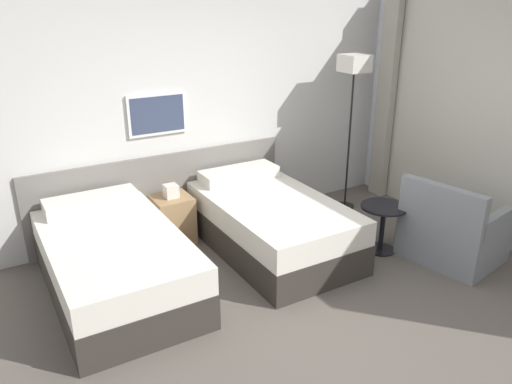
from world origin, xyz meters
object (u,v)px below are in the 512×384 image
nightstand (173,218)px  side_table (383,219)px  bed_near_window (271,224)px  armchair (452,233)px  floor_lamp (354,75)px  bed_near_door (115,263)px

nightstand → side_table: nightstand is taller
bed_near_window → armchair: bearing=-37.1°
floor_lamp → bed_near_window: bearing=-161.0°
nightstand → floor_lamp: bearing=-5.3°
bed_near_window → bed_near_door: bearing=180.0°
nightstand → armchair: bearing=-38.3°
bed_near_window → side_table: bed_near_window is taller
nightstand → side_table: bearing=-36.2°
armchair → floor_lamp: bearing=-9.4°
bed_near_window → floor_lamp: size_ratio=1.00×
side_table → armchair: 0.69m
floor_lamp → bed_near_door: bearing=-170.9°
bed_near_window → nightstand: 1.09m
floor_lamp → side_table: 1.77m
floor_lamp → side_table: bearing=-111.7°
nightstand → floor_lamp: (2.26, -0.21, 1.40)m
floor_lamp → armchair: 2.12m
bed_near_window → floor_lamp: floor_lamp is taller
bed_near_door → armchair: size_ratio=1.93×
side_table → floor_lamp: bearing=68.3°
floor_lamp → armchair: bearing=-88.6°
bed_near_window → nightstand: (-0.83, 0.71, -0.02)m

